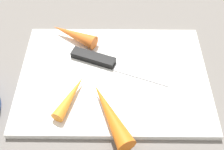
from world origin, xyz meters
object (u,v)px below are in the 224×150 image
object	(u,v)px
knife	(98,60)
carrot_shortest	(69,96)
carrot_longest	(108,113)
cutting_board	(112,77)
carrot_medium	(72,35)

from	to	relation	value
knife	carrot_shortest	xyz separation A→B (m)	(-0.05, -0.09, 0.01)
carrot_longest	carrot_shortest	bearing A→B (deg)	36.55
cutting_board	carrot_shortest	bearing A→B (deg)	-142.21
carrot_longest	carrot_medium	bearing A→B (deg)	-2.85
cutting_board	knife	size ratio (longest dim) A/B	1.86
knife	carrot_shortest	world-z (taller)	carrot_shortest
carrot_shortest	carrot_longest	size ratio (longest dim) A/B	0.74
carrot_medium	carrot_longest	size ratio (longest dim) A/B	0.79
carrot_shortest	carrot_medium	distance (m)	0.16
knife	carrot_medium	distance (m)	0.09
carrot_medium	carrot_longest	world-z (taller)	carrot_longest
knife	carrot_longest	distance (m)	0.13
cutting_board	carrot_medium	bearing A→B (deg)	131.10
cutting_board	carrot_medium	world-z (taller)	carrot_medium
carrot_shortest	knife	bearing A→B (deg)	-4.04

